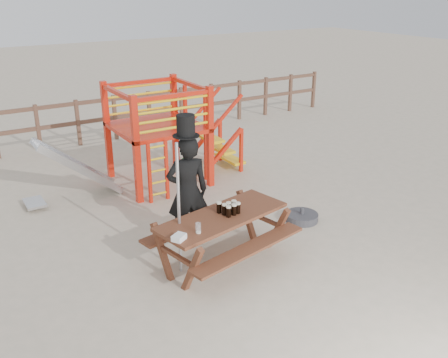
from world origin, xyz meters
TOP-DOWN VIEW (x-y plane):
  - ground at (0.00, 0.00)m, footprint 60.00×60.00m
  - back_fence at (0.00, 7.00)m, footprint 15.09×0.09m
  - playground_fort at (0.12, 3.58)m, footprint 4.71×1.84m
  - picnic_table at (-0.41, 0.05)m, footprint 2.29×1.79m
  - man_with_hat at (-0.56, 0.83)m, footprint 0.76×0.59m
  - metal_pole at (-1.06, 0.15)m, footprint 0.04×0.04m
  - parasol_base at (1.55, 0.50)m, footprint 0.59×0.59m
  - paper_bag at (-1.30, -0.30)m, footprint 0.23×0.21m
  - stout_pints at (-0.29, 0.03)m, footprint 0.31×0.27m
  - empty_glasses at (-0.98, -0.26)m, footprint 0.08×0.08m

SIDE VIEW (x-z plane):
  - ground at x=0.00m, z-range 0.00..0.00m
  - parasol_base at x=1.55m, z-range -0.06..0.19m
  - picnic_table at x=-0.41m, z-range 0.10..0.90m
  - back_fence at x=0.00m, z-range 0.14..1.34m
  - paper_bag at x=-1.30m, z-range 0.79..0.87m
  - empty_glasses at x=-0.98m, z-range 0.79..0.94m
  - stout_pints at x=-0.29m, z-range 0.80..0.97m
  - man_with_hat at x=-0.56m, z-range -0.11..2.05m
  - metal_pole at x=-1.06m, z-range 0.00..2.00m
  - playground_fort at x=0.12m, z-range 0.02..2.12m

